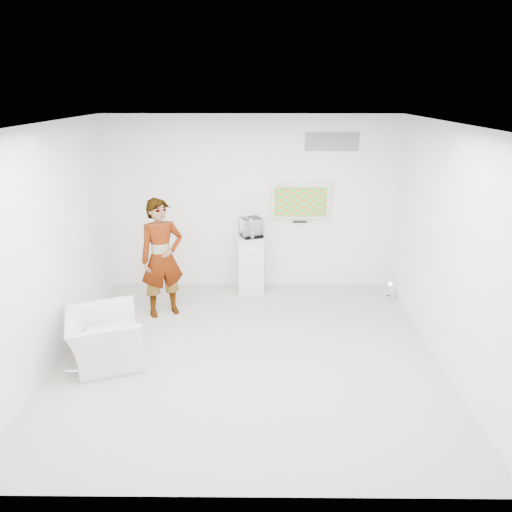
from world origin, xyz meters
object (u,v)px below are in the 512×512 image
Objects in this scene: tv at (300,201)px; floor_uplight at (390,290)px; pedestal at (251,264)px; armchair at (104,338)px; person at (162,258)px.

tv is 2.14m from floor_uplight.
pedestal reaches higher than floor_uplight.
tv is at bearing 159.84° from floor_uplight.
floor_uplight is (4.22, 2.10, -0.20)m from armchair.
tv reaches higher than pedestal.
person reaches higher than floor_uplight.
pedestal is 3.64× the size of floor_uplight.
armchair is at bearing -127.77° from pedestal.
pedestal is at bearing 7.82° from person.
tv reaches higher than armchair.
armchair reaches higher than floor_uplight.
tv is 3.68× the size of floor_uplight.
person is at bearing -144.73° from pedestal.
person reaches higher than armchair.
person is at bearing -39.43° from armchair.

